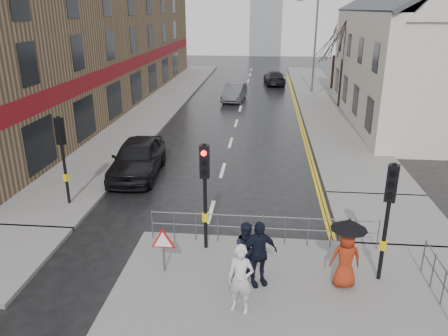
% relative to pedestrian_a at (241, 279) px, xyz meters
% --- Properties ---
extents(ground, '(120.00, 120.00, 0.00)m').
position_rel_pedestrian_a_xyz_m(ground, '(-1.46, 2.72, -1.04)').
color(ground, black).
rests_on(ground, ground).
extents(left_pavement, '(4.00, 44.00, 0.14)m').
position_rel_pedestrian_a_xyz_m(left_pavement, '(-7.96, 25.72, -0.97)').
color(left_pavement, '#605E5B').
rests_on(left_pavement, ground).
extents(right_pavement, '(4.00, 40.00, 0.14)m').
position_rel_pedestrian_a_xyz_m(right_pavement, '(5.04, 27.72, -0.97)').
color(right_pavement, '#605E5B').
rests_on(right_pavement, ground).
extents(pavement_bridge_right, '(4.00, 4.20, 0.14)m').
position_rel_pedestrian_a_xyz_m(pavement_bridge_right, '(5.04, 5.72, -0.97)').
color(pavement_bridge_right, '#605E5B').
rests_on(pavement_bridge_right, ground).
extents(building_left_terrace, '(8.00, 42.00, 10.00)m').
position_rel_pedestrian_a_xyz_m(building_left_terrace, '(-13.46, 24.72, 3.96)').
color(building_left_terrace, '#846A4C').
rests_on(building_left_terrace, ground).
extents(building_right_cream, '(9.00, 16.40, 10.10)m').
position_rel_pedestrian_a_xyz_m(building_right_cream, '(10.54, 20.72, 3.74)').
color(building_right_cream, beige).
rests_on(building_right_cream, ground).
extents(traffic_signal_near_left, '(0.28, 0.27, 3.40)m').
position_rel_pedestrian_a_xyz_m(traffic_signal_near_left, '(-1.26, 2.92, 1.42)').
color(traffic_signal_near_left, black).
rests_on(traffic_signal_near_left, near_pavement).
extents(traffic_signal_near_right, '(0.34, 0.33, 3.40)m').
position_rel_pedestrian_a_xyz_m(traffic_signal_near_right, '(3.74, 1.72, 1.42)').
color(traffic_signal_near_right, black).
rests_on(traffic_signal_near_right, near_pavement).
extents(traffic_signal_far_left, '(0.34, 0.33, 3.40)m').
position_rel_pedestrian_a_xyz_m(traffic_signal_far_left, '(-6.96, 5.73, 1.42)').
color(traffic_signal_far_left, black).
rests_on(traffic_signal_far_left, left_pavement).
extents(guard_railing_front, '(7.14, 0.04, 1.00)m').
position_rel_pedestrian_a_xyz_m(guard_railing_front, '(0.49, 3.32, -0.18)').
color(guard_railing_front, '#595B5E').
rests_on(guard_railing_front, near_pavement).
extents(warning_sign, '(0.80, 0.07, 1.35)m').
position_rel_pedestrian_a_xyz_m(warning_sign, '(-2.26, 1.52, 0.00)').
color(warning_sign, '#595B5E').
rests_on(warning_sign, near_pavement).
extents(street_lamp, '(1.83, 0.25, 8.00)m').
position_rel_pedestrian_a_xyz_m(street_lamp, '(4.36, 30.72, 3.66)').
color(street_lamp, '#595B5E').
rests_on(street_lamp, right_pavement).
extents(tree_near, '(2.40, 2.40, 6.58)m').
position_rel_pedestrian_a_xyz_m(tree_near, '(6.04, 24.72, 4.10)').
color(tree_near, black).
rests_on(tree_near, right_pavement).
extents(tree_far, '(2.40, 2.40, 5.64)m').
position_rel_pedestrian_a_xyz_m(tree_far, '(6.54, 32.72, 3.38)').
color(tree_far, black).
rests_on(tree_far, right_pavement).
extents(pedestrian_a, '(0.74, 0.57, 1.80)m').
position_rel_pedestrian_a_xyz_m(pedestrian_a, '(0.00, 0.00, 0.00)').
color(pedestrian_a, beige).
rests_on(pedestrian_a, near_pavement).
extents(pedestrian_b, '(0.97, 0.85, 1.68)m').
position_rel_pedestrian_a_xyz_m(pedestrian_b, '(0.10, 1.40, -0.06)').
color(pedestrian_b, black).
rests_on(pedestrian_b, near_pavement).
extents(pedestrian_with_umbrella, '(0.96, 0.96, 1.98)m').
position_rel_pedestrian_a_xyz_m(pedestrian_with_umbrella, '(2.70, 1.30, 0.20)').
color(pedestrian_with_umbrella, maroon).
rests_on(pedestrian_with_umbrella, near_pavement).
extents(pedestrian_d, '(1.18, 0.87, 1.87)m').
position_rel_pedestrian_a_xyz_m(pedestrian_d, '(0.39, 1.16, 0.03)').
color(pedestrian_d, black).
rests_on(pedestrian_d, near_pavement).
extents(car_parked, '(2.21, 5.02, 1.68)m').
position_rel_pedestrian_a_xyz_m(car_parked, '(-5.23, 9.24, -0.20)').
color(car_parked, black).
rests_on(car_parked, ground).
extents(car_mid, '(1.94, 4.32, 1.38)m').
position_rel_pedestrian_a_xyz_m(car_mid, '(-2.13, 26.66, -0.35)').
color(car_mid, '#48494D').
rests_on(car_mid, ground).
extents(car_far, '(2.33, 4.76, 1.33)m').
position_rel_pedestrian_a_xyz_m(car_far, '(1.23, 35.17, -0.37)').
color(car_far, black).
rests_on(car_far, ground).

